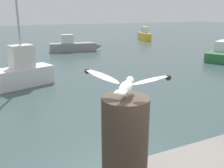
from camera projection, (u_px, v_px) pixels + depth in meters
mooring_post at (125, 151)px, 2.16m from camera, size 0.40×0.40×0.97m
seagull at (126, 83)px, 1.99m from camera, size 0.57×0.56×0.22m
boat_yellow at (144, 35)px, 27.87m from camera, size 1.72×3.58×1.42m
boat_grey at (77, 46)px, 19.63m from camera, size 4.21×1.58×1.35m
boat_white at (4, 76)px, 9.92m from camera, size 4.17×2.11×4.80m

